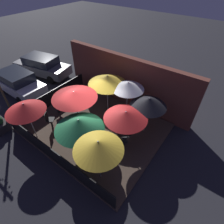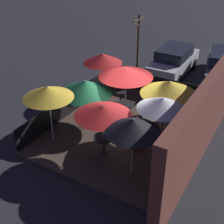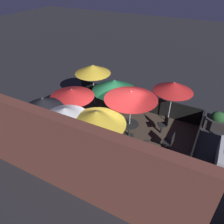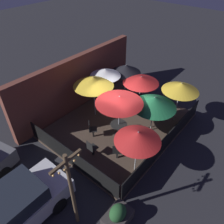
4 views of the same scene
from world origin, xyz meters
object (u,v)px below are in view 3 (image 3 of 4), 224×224
patio_chair_1 (142,147)px  patio_umbrella_2 (96,118)px  patio_umbrella_6 (65,113)px  patron_0 (81,132)px  patio_umbrella_0 (131,95)px  patio_umbrella_1 (72,93)px  patio_umbrella_5 (43,103)px  dining_table_0 (129,126)px  planter_box (217,121)px  patio_umbrella_3 (93,69)px  patio_umbrella_4 (114,85)px  dining_table_1 (74,116)px  patio_chair_0 (170,141)px  patio_chair_2 (164,124)px  patio_umbrella_7 (174,87)px

patio_chair_1 → patio_umbrella_2: bearing=81.4°
patio_umbrella_6 → patron_0: patio_umbrella_6 is taller
patio_umbrella_6 → patio_chair_1: size_ratio=2.51×
patio_umbrella_0 → patron_0: (1.68, 1.38, -1.58)m
patio_umbrella_0 → patio_umbrella_6: patio_umbrella_0 is taller
patio_umbrella_1 → patio_umbrella_5: (0.42, 1.37, 0.07)m
dining_table_0 → patron_0: patron_0 is taller
planter_box → patio_umbrella_3: bearing=9.5°
patio_umbrella_6 → patio_chair_1: (-2.64, -1.35, -1.64)m
patio_umbrella_2 → patio_umbrella_4: (0.91, -3.16, -0.37)m
patio_umbrella_1 → planter_box: patio_umbrella_1 is taller
dining_table_1 → patron_0: bearing=139.6°
patio_umbrella_0 → patron_0: 2.69m
patio_chair_0 → patron_0: 3.80m
patio_umbrella_0 → patio_umbrella_2: patio_umbrella_2 is taller
patio_umbrella_2 → patio_chair_0: size_ratio=2.72×
patio_chair_2 → patio_umbrella_2: bearing=23.9°
patron_0 → patio_umbrella_4: bearing=-68.8°
patio_umbrella_1 → patio_umbrella_6: size_ratio=0.88×
patio_umbrella_4 → patio_chair_2: bearing=176.9°
patio_umbrella_5 → patio_chair_2: (-4.40, -2.87, -1.43)m
patio_umbrella_2 → patio_umbrella_5: 2.66m
patio_chair_1 → patron_0: (2.67, 0.44, 0.09)m
planter_box → patron_0: bearing=38.4°
patron_0 → patio_chair_1: bearing=-141.8°
patio_umbrella_1 → dining_table_1: size_ratio=2.71×
patio_umbrella_2 → dining_table_0: size_ratio=2.94×
patio_umbrella_4 → patron_0: size_ratio=1.62×
patio_umbrella_1 → dining_table_1: patio_umbrella_1 is taller
patio_umbrella_4 → patio_umbrella_5: size_ratio=1.00×
patio_umbrella_7 → patio_chair_1: size_ratio=2.37×
patio_chair_2 → planter_box: size_ratio=0.90×
patio_umbrella_2 → patio_umbrella_3: bearing=-56.4°
patio_umbrella_4 → patio_umbrella_7: size_ratio=0.98×
patio_umbrella_6 → patio_umbrella_0: bearing=-125.8°
patio_umbrella_4 → planter_box: size_ratio=2.10×
patio_chair_2 → patio_umbrella_6: bearing=11.7°
patio_umbrella_4 → dining_table_1: patio_umbrella_4 is taller
patio_umbrella_7 → dining_table_1: bearing=32.0°
patio_umbrella_4 → patron_0: patio_umbrella_4 is taller
dining_table_0 → planter_box: bearing=-142.1°
planter_box → patio_umbrella_7: bearing=20.0°
patio_umbrella_1 → patio_umbrella_6: bearing=120.1°
patio_umbrella_3 → patio_chair_0: size_ratio=2.62×
patio_umbrella_7 → patio_chair_0: (-0.59, 2.00, -1.52)m
patio_umbrella_0 → patio_umbrella_2: (0.44, 2.06, 0.01)m
patio_chair_0 → patio_chair_2: bearing=-58.8°
patio_umbrella_1 → patio_chair_0: 4.78m
patio_umbrella_6 → patio_chair_2: bearing=-132.5°
patio_umbrella_6 → patio_chair_1: bearing=-152.9°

